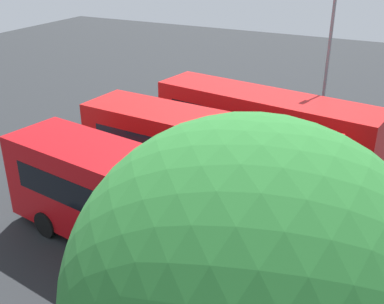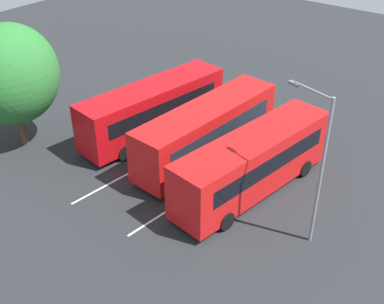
{
  "view_description": "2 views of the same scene",
  "coord_description": "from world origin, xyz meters",
  "px_view_note": "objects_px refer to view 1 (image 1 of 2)",
  "views": [
    {
      "loc": [
        -6.79,
        15.11,
        9.71
      ],
      "look_at": [
        1.38,
        -0.98,
        1.42
      ],
      "focal_mm": 43.84,
      "sensor_mm": 36.0,
      "label": 1
    },
    {
      "loc": [
        -19.88,
        -14.69,
        16.12
      ],
      "look_at": [
        -1.4,
        -0.46,
        1.45
      ],
      "focal_mm": 46.04,
      "sensor_mm": 36.0,
      "label": 2
    }
  ],
  "objects_px": {
    "bus_far_left": "(263,127)",
    "street_lamp": "(326,57)",
    "bus_center_right": "(136,204)",
    "bus_center_left": "(201,154)",
    "pedestrian": "(106,134)"
  },
  "relations": [
    {
      "from": "bus_far_left",
      "to": "pedestrian",
      "type": "bearing_deg",
      "value": 24.4
    },
    {
      "from": "bus_center_left",
      "to": "street_lamp",
      "type": "relative_size",
      "value": 1.39
    },
    {
      "from": "bus_far_left",
      "to": "bus_center_right",
      "type": "xyz_separation_m",
      "value": [
        1.47,
        8.32,
        0.0
      ]
    },
    {
      "from": "bus_far_left",
      "to": "street_lamp",
      "type": "distance_m",
      "value": 5.06
    },
    {
      "from": "bus_far_left",
      "to": "street_lamp",
      "type": "relative_size",
      "value": 1.4
    },
    {
      "from": "bus_far_left",
      "to": "bus_center_left",
      "type": "relative_size",
      "value": 1.01
    },
    {
      "from": "bus_center_left",
      "to": "bus_center_right",
      "type": "distance_m",
      "value": 4.38
    },
    {
      "from": "bus_center_left",
      "to": "bus_center_right",
      "type": "bearing_deg",
      "value": 91.46
    },
    {
      "from": "bus_center_right",
      "to": "pedestrian",
      "type": "relative_size",
      "value": 6.6
    },
    {
      "from": "pedestrian",
      "to": "street_lamp",
      "type": "bearing_deg",
      "value": 43.59
    },
    {
      "from": "bus_center_left",
      "to": "bus_far_left",
      "type": "bearing_deg",
      "value": -103.58
    },
    {
      "from": "pedestrian",
      "to": "street_lamp",
      "type": "relative_size",
      "value": 0.21
    },
    {
      "from": "bus_far_left",
      "to": "bus_center_left",
      "type": "bearing_deg",
      "value": 80.49
    },
    {
      "from": "bus_far_left",
      "to": "bus_center_left",
      "type": "xyz_separation_m",
      "value": [
        1.26,
        3.94,
        0.0
      ]
    },
    {
      "from": "bus_far_left",
      "to": "bus_center_right",
      "type": "height_order",
      "value": "same"
    }
  ]
}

